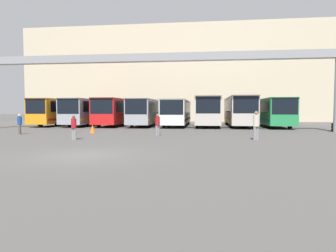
{
  "coord_description": "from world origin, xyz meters",
  "views": [
    {
      "loc": [
        5.16,
        -11.98,
        1.96
      ],
      "look_at": [
        1.45,
        17.29,
        0.3
      ],
      "focal_mm": 32.0,
      "sensor_mm": 36.0,
      "label": 1
    }
  ],
  "objects_px": {
    "bus_slot_2": "(116,110)",
    "traffic_cone": "(93,129)",
    "bus_slot_0": "(63,110)",
    "bus_slot_4": "(177,111)",
    "bus_slot_1": "(91,110)",
    "bus_slot_5": "(208,110)",
    "bus_slot_3": "(147,111)",
    "pedestrian_mid_right": "(256,125)",
    "pedestrian_far_center": "(20,124)",
    "bus_slot_6": "(239,110)",
    "pedestrian_mid_left": "(158,124)",
    "bus_slot_7": "(272,111)",
    "pedestrian_near_right": "(74,127)"
  },
  "relations": [
    {
      "from": "pedestrian_mid_left",
      "to": "pedestrian_far_center",
      "type": "bearing_deg",
      "value": 137.97
    },
    {
      "from": "bus_slot_1",
      "to": "bus_slot_5",
      "type": "distance_m",
      "value": 14.33
    },
    {
      "from": "bus_slot_4",
      "to": "bus_slot_7",
      "type": "relative_size",
      "value": 1.06
    },
    {
      "from": "bus_slot_5",
      "to": "pedestrian_mid_left",
      "type": "height_order",
      "value": "bus_slot_5"
    },
    {
      "from": "pedestrian_mid_left",
      "to": "bus_slot_1",
      "type": "bearing_deg",
      "value": 84.53
    },
    {
      "from": "bus_slot_0",
      "to": "bus_slot_6",
      "type": "relative_size",
      "value": 0.99
    },
    {
      "from": "bus_slot_2",
      "to": "pedestrian_mid_right",
      "type": "bearing_deg",
      "value": -47.38
    },
    {
      "from": "bus_slot_1",
      "to": "bus_slot_5",
      "type": "height_order",
      "value": "bus_slot_5"
    },
    {
      "from": "bus_slot_1",
      "to": "bus_slot_5",
      "type": "bearing_deg",
      "value": -2.94
    },
    {
      "from": "bus_slot_2",
      "to": "bus_slot_6",
      "type": "distance_m",
      "value": 14.35
    },
    {
      "from": "bus_slot_1",
      "to": "pedestrian_mid_left",
      "type": "relative_size",
      "value": 7.63
    },
    {
      "from": "bus_slot_1",
      "to": "pedestrian_far_center",
      "type": "xyz_separation_m",
      "value": [
        -0.27,
        -13.79,
        -0.96
      ]
    },
    {
      "from": "pedestrian_near_right",
      "to": "bus_slot_1",
      "type": "bearing_deg",
      "value": 112.75
    },
    {
      "from": "bus_slot_3",
      "to": "traffic_cone",
      "type": "relative_size",
      "value": 17.39
    },
    {
      "from": "bus_slot_7",
      "to": "bus_slot_0",
      "type": "bearing_deg",
      "value": 178.63
    },
    {
      "from": "bus_slot_0",
      "to": "bus_slot_5",
      "type": "distance_m",
      "value": 17.9
    },
    {
      "from": "bus_slot_5",
      "to": "pedestrian_near_right",
      "type": "bearing_deg",
      "value": -117.54
    },
    {
      "from": "bus_slot_5",
      "to": "pedestrian_far_center",
      "type": "height_order",
      "value": "bus_slot_5"
    },
    {
      "from": "bus_slot_5",
      "to": "pedestrian_mid_right",
      "type": "height_order",
      "value": "bus_slot_5"
    },
    {
      "from": "bus_slot_5",
      "to": "pedestrian_far_center",
      "type": "bearing_deg",
      "value": -138.15
    },
    {
      "from": "bus_slot_7",
      "to": "pedestrian_mid_right",
      "type": "bearing_deg",
      "value": -105.31
    },
    {
      "from": "bus_slot_1",
      "to": "pedestrian_near_right",
      "type": "xyz_separation_m",
      "value": [
        5.72,
        -17.2,
        -0.97
      ]
    },
    {
      "from": "bus_slot_2",
      "to": "traffic_cone",
      "type": "distance_m",
      "value": 10.93
    },
    {
      "from": "pedestrian_far_center",
      "to": "pedestrian_near_right",
      "type": "bearing_deg",
      "value": -145.98
    },
    {
      "from": "bus_slot_5",
      "to": "bus_slot_3",
      "type": "bearing_deg",
      "value": 175.14
    },
    {
      "from": "pedestrian_far_center",
      "to": "traffic_cone",
      "type": "distance_m",
      "value": 5.51
    },
    {
      "from": "bus_slot_0",
      "to": "pedestrian_mid_right",
      "type": "xyz_separation_m",
      "value": [
        20.84,
        -15.94,
        -0.84
      ]
    },
    {
      "from": "bus_slot_5",
      "to": "bus_slot_6",
      "type": "xyz_separation_m",
      "value": [
        3.58,
        0.79,
        0.02
      ]
    },
    {
      "from": "bus_slot_4",
      "to": "bus_slot_3",
      "type": "bearing_deg",
      "value": 177.69
    },
    {
      "from": "bus_slot_7",
      "to": "pedestrian_mid_right",
      "type": "distance_m",
      "value": 15.93
    },
    {
      "from": "bus_slot_0",
      "to": "pedestrian_far_center",
      "type": "relative_size",
      "value": 7.73
    },
    {
      "from": "bus_slot_2",
      "to": "bus_slot_6",
      "type": "relative_size",
      "value": 0.82
    },
    {
      "from": "bus_slot_3",
      "to": "bus_slot_1",
      "type": "bearing_deg",
      "value": 178.98
    },
    {
      "from": "bus_slot_3",
      "to": "pedestrian_near_right",
      "type": "bearing_deg",
      "value": -94.79
    },
    {
      "from": "pedestrian_mid_left",
      "to": "bus_slot_7",
      "type": "bearing_deg",
      "value": 6.43
    },
    {
      "from": "bus_slot_5",
      "to": "pedestrian_far_center",
      "type": "relative_size",
      "value": 6.8
    },
    {
      "from": "bus_slot_2",
      "to": "pedestrian_far_center",
      "type": "height_order",
      "value": "bus_slot_2"
    },
    {
      "from": "bus_slot_5",
      "to": "bus_slot_6",
      "type": "height_order",
      "value": "bus_slot_6"
    },
    {
      "from": "bus_slot_0",
      "to": "pedestrian_near_right",
      "type": "bearing_deg",
      "value": -61.61
    },
    {
      "from": "bus_slot_2",
      "to": "pedestrian_far_center",
      "type": "xyz_separation_m",
      "value": [
        -3.85,
        -12.74,
        -0.98
      ]
    },
    {
      "from": "bus_slot_7",
      "to": "pedestrian_near_right",
      "type": "height_order",
      "value": "bus_slot_7"
    },
    {
      "from": "bus_slot_5",
      "to": "pedestrian_far_center",
      "type": "distance_m",
      "value": 19.6
    },
    {
      "from": "bus_slot_1",
      "to": "bus_slot_4",
      "type": "bearing_deg",
      "value": -1.45
    },
    {
      "from": "bus_slot_5",
      "to": "bus_slot_6",
      "type": "bearing_deg",
      "value": 12.43
    },
    {
      "from": "traffic_cone",
      "to": "bus_slot_5",
      "type": "bearing_deg",
      "value": 49.52
    },
    {
      "from": "bus_slot_0",
      "to": "bus_slot_4",
      "type": "relative_size",
      "value": 1.05
    },
    {
      "from": "bus_slot_3",
      "to": "pedestrian_near_right",
      "type": "relative_size",
      "value": 7.6
    },
    {
      "from": "bus_slot_0",
      "to": "pedestrian_mid_left",
      "type": "height_order",
      "value": "bus_slot_0"
    },
    {
      "from": "bus_slot_3",
      "to": "pedestrian_mid_right",
      "type": "xyz_separation_m",
      "value": [
        10.11,
        -15.81,
        -0.79
      ]
    },
    {
      "from": "bus_slot_2",
      "to": "traffic_cone",
      "type": "relative_size",
      "value": 14.69
    }
  ]
}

